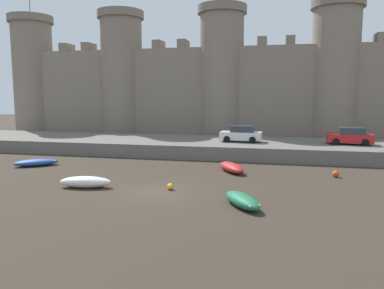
{
  "coord_description": "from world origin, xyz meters",
  "views": [
    {
      "loc": [
        7.13,
        -21.37,
        5.95
      ],
      "look_at": [
        1.31,
        4.07,
        2.5
      ],
      "focal_mm": 35.0,
      "sensor_mm": 36.0,
      "label": 1
    }
  ],
  "objects_px": {
    "mooring_buoy_near_channel": "(170,187)",
    "car_quay_centre_west": "(350,136)",
    "mooring_buoy_near_shore": "(336,174)",
    "car_quay_east": "(241,134)",
    "rowboat_near_channel_right": "(242,200)",
    "rowboat_near_channel_left": "(36,162)",
    "rowboat_midflat_right": "(232,167)",
    "rowboat_foreground_right": "(85,182)"
  },
  "relations": [
    {
      "from": "car_quay_centre_west",
      "to": "car_quay_east",
      "type": "height_order",
      "value": "same"
    },
    {
      "from": "rowboat_midflat_right",
      "to": "mooring_buoy_near_channel",
      "type": "height_order",
      "value": "rowboat_midflat_right"
    },
    {
      "from": "rowboat_midflat_right",
      "to": "car_quay_centre_west",
      "type": "bearing_deg",
      "value": 41.82
    },
    {
      "from": "mooring_buoy_near_shore",
      "to": "car_quay_east",
      "type": "xyz_separation_m",
      "value": [
        -7.76,
        9.14,
        1.82
      ]
    },
    {
      "from": "rowboat_near_channel_right",
      "to": "mooring_buoy_near_channel",
      "type": "xyz_separation_m",
      "value": [
        -4.78,
        2.6,
        -0.15
      ]
    },
    {
      "from": "rowboat_near_channel_right",
      "to": "mooring_buoy_near_shore",
      "type": "distance_m",
      "value": 10.64
    },
    {
      "from": "mooring_buoy_near_shore",
      "to": "car_quay_east",
      "type": "distance_m",
      "value": 12.13
    },
    {
      "from": "rowboat_midflat_right",
      "to": "mooring_buoy_near_shore",
      "type": "xyz_separation_m",
      "value": [
        7.64,
        -0.27,
        -0.12
      ]
    },
    {
      "from": "mooring_buoy_near_channel",
      "to": "car_quay_centre_west",
      "type": "xyz_separation_m",
      "value": [
        13.29,
        15.58,
        1.86
      ]
    },
    {
      "from": "mooring_buoy_near_shore",
      "to": "car_quay_east",
      "type": "relative_size",
      "value": 0.12
    },
    {
      "from": "rowboat_near_channel_right",
      "to": "rowboat_near_channel_left",
      "type": "relative_size",
      "value": 0.93
    },
    {
      "from": "rowboat_foreground_right",
      "to": "car_quay_east",
      "type": "bearing_deg",
      "value": 62.03
    },
    {
      "from": "mooring_buoy_near_channel",
      "to": "car_quay_east",
      "type": "distance_m",
      "value": 15.74
    },
    {
      "from": "rowboat_foreground_right",
      "to": "car_quay_centre_west",
      "type": "distance_m",
      "value": 24.91
    },
    {
      "from": "rowboat_foreground_right",
      "to": "car_quay_east",
      "type": "relative_size",
      "value": 0.83
    },
    {
      "from": "car_quay_centre_west",
      "to": "rowboat_near_channel_right",
      "type": "bearing_deg",
      "value": -115.11
    },
    {
      "from": "mooring_buoy_near_shore",
      "to": "mooring_buoy_near_channel",
      "type": "bearing_deg",
      "value": -150.02
    },
    {
      "from": "mooring_buoy_near_channel",
      "to": "car_quay_east",
      "type": "height_order",
      "value": "car_quay_east"
    },
    {
      "from": "mooring_buoy_near_shore",
      "to": "car_quay_centre_west",
      "type": "height_order",
      "value": "car_quay_centre_west"
    },
    {
      "from": "rowboat_near_channel_left",
      "to": "rowboat_midflat_right",
      "type": "distance_m",
      "value": 16.46
    },
    {
      "from": "rowboat_midflat_right",
      "to": "mooring_buoy_near_shore",
      "type": "distance_m",
      "value": 7.65
    },
    {
      "from": "rowboat_near_channel_right",
      "to": "car_quay_centre_west",
      "type": "relative_size",
      "value": 0.8
    },
    {
      "from": "rowboat_near_channel_right",
      "to": "rowboat_foreground_right",
      "type": "height_order",
      "value": "rowboat_foreground_right"
    },
    {
      "from": "rowboat_midflat_right",
      "to": "mooring_buoy_near_shore",
      "type": "height_order",
      "value": "rowboat_midflat_right"
    },
    {
      "from": "rowboat_midflat_right",
      "to": "car_quay_centre_west",
      "type": "relative_size",
      "value": 0.89
    },
    {
      "from": "rowboat_near_channel_right",
      "to": "rowboat_near_channel_left",
      "type": "height_order",
      "value": "rowboat_near_channel_right"
    },
    {
      "from": "car_quay_east",
      "to": "rowboat_near_channel_right",
      "type": "bearing_deg",
      "value": -84.33
    },
    {
      "from": "rowboat_near_channel_left",
      "to": "rowboat_foreground_right",
      "type": "xyz_separation_m",
      "value": [
        7.79,
        -5.88,
        0.08
      ]
    },
    {
      "from": "mooring_buoy_near_shore",
      "to": "car_quay_east",
      "type": "bearing_deg",
      "value": 130.34
    },
    {
      "from": "rowboat_near_channel_left",
      "to": "rowboat_midflat_right",
      "type": "height_order",
      "value": "rowboat_midflat_right"
    },
    {
      "from": "rowboat_foreground_right",
      "to": "mooring_buoy_near_channel",
      "type": "relative_size",
      "value": 8.39
    },
    {
      "from": "mooring_buoy_near_shore",
      "to": "car_quay_centre_west",
      "type": "xyz_separation_m",
      "value": [
        2.54,
        9.37,
        1.82
      ]
    },
    {
      "from": "rowboat_near_channel_right",
      "to": "rowboat_foreground_right",
      "type": "relative_size",
      "value": 0.96
    },
    {
      "from": "rowboat_foreground_right",
      "to": "mooring_buoy_near_channel",
      "type": "xyz_separation_m",
      "value": [
        5.51,
        0.68,
        -0.18
      ]
    },
    {
      "from": "rowboat_foreground_right",
      "to": "car_quay_east",
      "type": "distance_m",
      "value": 18.22
    },
    {
      "from": "rowboat_midflat_right",
      "to": "mooring_buoy_near_channel",
      "type": "bearing_deg",
      "value": -115.68
    },
    {
      "from": "rowboat_near_channel_left",
      "to": "car_quay_east",
      "type": "relative_size",
      "value": 0.86
    },
    {
      "from": "mooring_buoy_near_channel",
      "to": "car_quay_centre_west",
      "type": "height_order",
      "value": "car_quay_centre_west"
    },
    {
      "from": "rowboat_near_channel_right",
      "to": "mooring_buoy_near_channel",
      "type": "bearing_deg",
      "value": 151.47
    },
    {
      "from": "rowboat_foreground_right",
      "to": "car_quay_centre_west",
      "type": "xyz_separation_m",
      "value": [
        18.8,
        16.26,
        1.68
      ]
    },
    {
      "from": "rowboat_midflat_right",
      "to": "rowboat_near_channel_left",
      "type": "bearing_deg",
      "value": -175.57
    },
    {
      "from": "rowboat_midflat_right",
      "to": "mooring_buoy_near_channel",
      "type": "distance_m",
      "value": 7.18
    }
  ]
}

